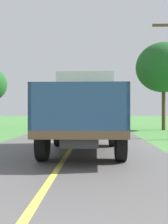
{
  "coord_description": "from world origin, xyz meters",
  "views": [
    {
      "loc": [
        0.86,
        -1.0,
        1.4
      ],
      "look_at": [
        0.36,
        12.21,
        1.4
      ],
      "focal_mm": 45.44,
      "sensor_mm": 36.0,
      "label": 1
    }
  ],
  "objects": [
    {
      "name": "roadside_tree_mid_right",
      "position": [
        6.21,
        21.22,
        4.86
      ],
      "size": [
        4.29,
        4.29,
        6.8
      ],
      "color": "#4C3823",
      "rests_on": "ground"
    },
    {
      "name": "banana_truck_near",
      "position": [
        0.51,
        8.98,
        1.47
      ],
      "size": [
        2.38,
        5.82,
        2.8
      ],
      "color": "#2D2D30",
      "rests_on": "road_surface"
    },
    {
      "name": "banana_truck_far",
      "position": [
        0.66,
        20.81,
        1.47
      ],
      "size": [
        2.38,
        5.81,
        2.8
      ],
      "color": "#2D2D30",
      "rests_on": "road_surface"
    }
  ]
}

